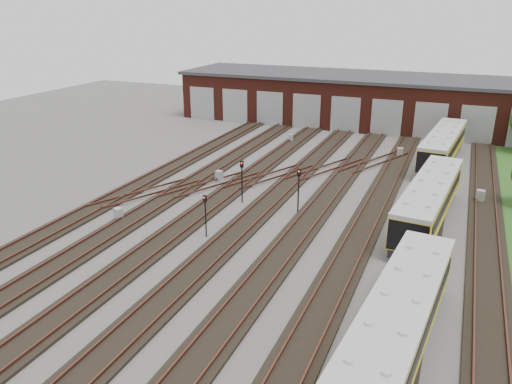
% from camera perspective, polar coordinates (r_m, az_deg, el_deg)
% --- Properties ---
extents(ground, '(120.00, 120.00, 0.00)m').
position_cam_1_polar(ground, '(32.43, -0.45, -6.72)').
color(ground, '#454340').
rests_on(ground, ground).
extents(track_network, '(30.40, 70.00, 0.33)m').
position_cam_1_polar(track_network, '(32.92, -0.32, -6.07)').
color(track_network, black).
rests_on(track_network, ground).
extents(maintenance_shed, '(51.00, 12.50, 6.35)m').
position_cam_1_polar(maintenance_shed, '(68.43, 13.02, 10.23)').
color(maintenance_shed, '#501D14').
rests_on(maintenance_shed, ground).
extents(metro_train, '(3.85, 46.27, 2.91)m').
position_cam_1_polar(metro_train, '(37.51, 19.16, -0.98)').
color(metro_train, black).
rests_on(metro_train, ground).
extents(signal_mast_0, '(0.24, 0.23, 3.04)m').
position_cam_1_polar(signal_mast_0, '(33.67, -5.81, -2.13)').
color(signal_mast_0, black).
rests_on(signal_mast_0, ground).
extents(signal_mast_1, '(0.30, 0.28, 3.49)m').
position_cam_1_polar(signal_mast_1, '(39.35, -1.62, 1.82)').
color(signal_mast_1, black).
rests_on(signal_mast_1, ground).
extents(signal_mast_2, '(0.31, 0.29, 3.59)m').
position_cam_1_polar(signal_mast_2, '(37.24, 4.89, 0.75)').
color(signal_mast_2, black).
rests_on(signal_mast_2, ground).
extents(signal_mast_3, '(0.27, 0.25, 2.70)m').
position_cam_1_polar(signal_mast_3, '(32.06, 17.77, -4.64)').
color(signal_mast_3, black).
rests_on(signal_mast_3, ground).
extents(relay_cabinet_0, '(0.71, 0.66, 0.95)m').
position_cam_1_polar(relay_cabinet_0, '(38.04, -15.46, -2.45)').
color(relay_cabinet_0, '#939497').
rests_on(relay_cabinet_0, ground).
extents(relay_cabinet_1, '(0.65, 0.60, 0.86)m').
position_cam_1_polar(relay_cabinet_1, '(58.33, 4.00, 6.18)').
color(relay_cabinet_1, '#939497').
rests_on(relay_cabinet_1, ground).
extents(relay_cabinet_2, '(0.62, 0.54, 0.96)m').
position_cam_1_polar(relay_cabinet_2, '(44.96, -4.23, 1.84)').
color(relay_cabinet_2, '#939497').
rests_on(relay_cabinet_2, ground).
extents(relay_cabinet_3, '(0.64, 0.55, 0.99)m').
position_cam_1_polar(relay_cabinet_3, '(54.19, 16.12, 4.36)').
color(relay_cabinet_3, '#939497').
rests_on(relay_cabinet_3, ground).
extents(relay_cabinet_4, '(0.69, 0.61, 1.04)m').
position_cam_1_polar(relay_cabinet_4, '(43.78, 24.25, -0.46)').
color(relay_cabinet_4, '#939497').
rests_on(relay_cabinet_4, ground).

